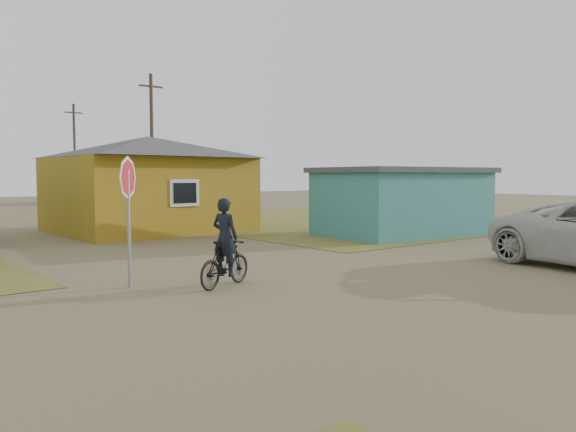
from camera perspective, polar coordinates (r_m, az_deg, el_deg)
name	(u,v)px	position (r m, az deg, el deg)	size (l,w,h in m)	color
ground	(347,294)	(10.99, 6.02, -7.87)	(120.00, 120.00, 0.00)	olive
grass_ne	(360,219)	(29.94, 7.30, -0.30)	(20.00, 18.00, 0.00)	olive
house_yellow	(149,183)	(23.84, -13.98, 3.31)	(7.72, 6.76, 3.90)	#9D7818
shed_turquoise	(402,201)	(22.20, 11.47, 1.51)	(6.71, 4.93, 2.60)	teal
house_beige_east	(97,181)	(50.74, -18.81, 3.38)	(6.95, 6.05, 3.60)	tan
utility_pole_near	(152,143)	(32.84, -13.66, 7.21)	(1.40, 0.20, 8.00)	#47372B
utility_pole_far	(75,153)	(48.06, -20.85, 6.03)	(1.40, 0.20, 8.00)	#47372B
stop_sign	(128,192)	(11.78, -15.94, 2.36)	(0.81, 0.39, 2.67)	gray
cyclist	(225,255)	(11.58, -6.41, -3.91)	(1.68, 1.00, 1.83)	black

